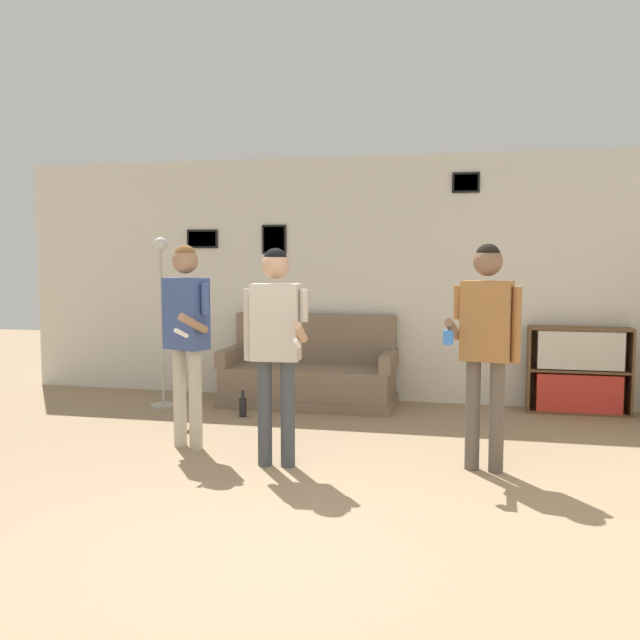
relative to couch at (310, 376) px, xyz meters
The scene contains 9 objects.
ground_plane 3.97m from the couch, 79.42° to the right, with size 20.00×20.00×0.00m, color #937A5B.
wall_back 1.33m from the couch, 29.49° to the left, with size 8.53×0.08×2.70m.
couch is the anchor object (origin of this frame).
bookshelf 2.81m from the couch, ahead, with size 1.02×0.30×0.88m.
floor_lamp 1.70m from the couch, 161.63° to the right, with size 0.28×0.28×1.81m.
person_player_foreground_left 2.15m from the couch, 107.03° to the right, with size 0.47×0.57×1.71m.
person_player_foreground_center 2.41m from the couch, 82.87° to the right, with size 0.52×0.44×1.67m.
person_watcher_holding_cup 2.86m from the couch, 48.05° to the right, with size 0.55×0.40×1.71m.
bottle_on_floor 0.92m from the couch, 124.64° to the right, with size 0.07×0.07×0.27m.
Camera 1 is at (1.07, -3.55, 1.63)m, focal length 40.00 mm.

